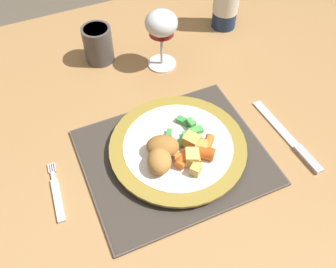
% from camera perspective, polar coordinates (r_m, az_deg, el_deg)
% --- Properties ---
extents(ground_plane, '(6.00, 6.00, 0.00)m').
position_cam_1_polar(ground_plane, '(1.43, -3.10, -19.12)').
color(ground_plane, brown).
extents(dining_table, '(1.59, 0.99, 0.74)m').
position_cam_1_polar(dining_table, '(0.83, -5.02, -3.33)').
color(dining_table, '#AD7F4C').
rests_on(dining_table, ground).
extents(placemat, '(0.34, 0.29, 0.01)m').
position_cam_1_polar(placemat, '(0.73, 0.95, -3.47)').
color(placemat, brown).
rests_on(placemat, dining_table).
extents(dinner_plate, '(0.27, 0.27, 0.02)m').
position_cam_1_polar(dinner_plate, '(0.73, 1.51, -2.08)').
color(dinner_plate, white).
rests_on(dinner_plate, placemat).
extents(breaded_croquettes, '(0.09, 0.10, 0.04)m').
position_cam_1_polar(breaded_croquettes, '(0.69, -1.05, -2.91)').
color(breaded_croquettes, '#A87033').
rests_on(breaded_croquettes, dinner_plate).
extents(green_beans_pile, '(0.07, 0.07, 0.02)m').
position_cam_1_polar(green_beans_pile, '(0.74, 2.95, 0.65)').
color(green_beans_pile, green).
rests_on(green_beans_pile, dinner_plate).
extents(glazed_carrots, '(0.10, 0.06, 0.02)m').
position_cam_1_polar(glazed_carrots, '(0.70, 4.39, -2.79)').
color(glazed_carrots, '#CC5119').
rests_on(glazed_carrots, dinner_plate).
extents(fork, '(0.02, 0.13, 0.01)m').
position_cam_1_polar(fork, '(0.72, -16.54, -8.95)').
color(fork, silver).
rests_on(fork, dining_table).
extents(table_knife, '(0.03, 0.21, 0.01)m').
position_cam_1_polar(table_knife, '(0.80, 18.32, -1.02)').
color(table_knife, silver).
rests_on(table_knife, dining_table).
extents(wine_glass, '(0.07, 0.07, 0.15)m').
position_cam_1_polar(wine_glass, '(0.86, -1.02, 16.07)').
color(wine_glass, silver).
rests_on(wine_glass, dining_table).
extents(roast_potatoes, '(0.06, 0.09, 0.03)m').
position_cam_1_polar(roast_potatoes, '(0.70, 3.99, -2.79)').
color(roast_potatoes, '#DBB256').
rests_on(roast_potatoes, dinner_plate).
extents(drinking_cup, '(0.07, 0.07, 0.09)m').
position_cam_1_polar(drinking_cup, '(0.93, -10.62, 13.40)').
color(drinking_cup, '#4C4747').
rests_on(drinking_cup, dining_table).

